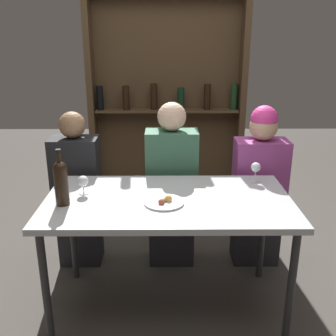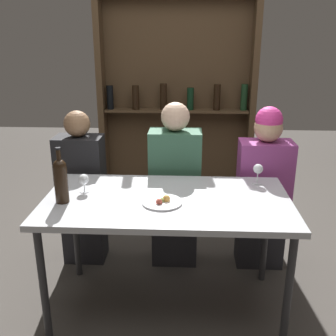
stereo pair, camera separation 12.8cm
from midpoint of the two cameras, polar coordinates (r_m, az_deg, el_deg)
ground_plane at (r=2.73m, az=-1.40°, el=-19.36°), size 10.00×10.00×0.00m
dining_table at (r=2.36m, az=-1.54°, el=-5.88°), size 1.46×0.78×0.77m
wine_rack_wall at (r=4.03m, az=-1.09°, el=11.47°), size 1.57×0.21×2.29m
wine_bottle at (r=2.30m, az=-16.82°, el=-1.81°), size 0.08×0.08×0.33m
wine_glass_0 at (r=2.60m, az=11.25°, el=-0.02°), size 0.06×0.06×0.13m
wine_glass_1 at (r=2.44m, az=-13.70°, el=-1.95°), size 0.06×0.06×0.11m
food_plate_0 at (r=2.26m, az=-2.16°, el=-4.95°), size 0.23×0.23×0.05m
seated_person_left at (r=3.01m, az=-14.16°, el=-3.76°), size 0.34×0.22×1.18m
seated_person_center at (r=2.91m, az=-0.74°, el=-3.25°), size 0.37×0.22×1.24m
seated_person_right at (r=2.98m, az=11.82°, el=-3.08°), size 0.38×0.22×1.22m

